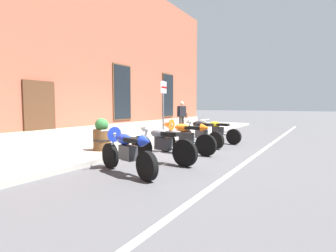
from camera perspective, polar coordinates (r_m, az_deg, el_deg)
name	(u,v)px	position (r m, az deg, el deg)	size (l,w,h in m)	color
ground_plane	(153,150)	(8.97, -3.27, -5.20)	(140.00, 140.00, 0.00)	#424244
sidewalk	(118,145)	(9.89, -10.74, -3.96)	(26.53, 3.09, 0.14)	gray
lane_stripe	(249,160)	(7.68, 17.11, -6.99)	(26.53, 0.12, 0.01)	silver
brick_pub_facade	(35,55)	(13.63, -26.71, 13.45)	(20.53, 6.59, 7.50)	brown
motorcycle_blue_sport	(125,148)	(5.94, -9.34, -4.79)	(0.84, 2.00, 1.01)	black
motorcycle_grey_naked	(161,145)	(6.91, -1.43, -4.02)	(0.62, 2.10, 0.96)	black
motorcycle_orange_sport	(183,135)	(8.23, 3.24, -2.02)	(0.62, 2.08, 1.07)	black
motorcycle_black_naked	(200,133)	(9.70, 6.90, -1.57)	(0.83, 1.99, 1.00)	black
motorcycle_yellow_naked	(216,131)	(10.85, 10.38, -1.10)	(0.70, 2.10, 0.92)	black
pedestrian_dark_jacket	(182,115)	(13.96, 2.98, 2.46)	(0.63, 0.36, 1.58)	#38332D
parking_sign	(163,102)	(10.13, -1.00, 5.19)	(0.36, 0.07, 2.30)	#4C4C51
barrel_planter	(102,136)	(8.29, -14.07, -2.10)	(0.55, 0.55, 0.98)	brown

